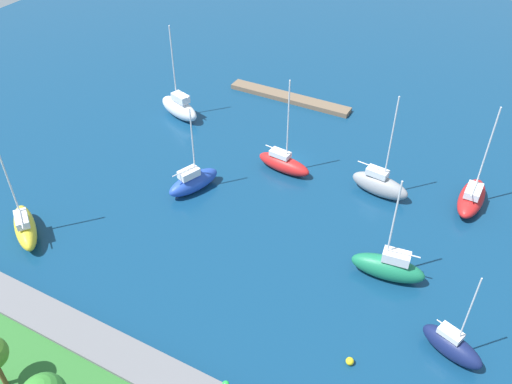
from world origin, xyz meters
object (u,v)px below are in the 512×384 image
(sailboat_blue_far_north, at_px, (193,181))
(sailboat_red_along_channel, at_px, (284,163))
(sailboat_red_center_basin, at_px, (472,197))
(pier_dock, at_px, (289,98))
(sailboat_green_far_south, at_px, (388,267))
(sailboat_navy_off_beacon, at_px, (452,345))
(sailboat_white_east_end, at_px, (179,107))
(sailboat_gray_lone_south, at_px, (380,184))
(sailboat_yellow_outer_mooring, at_px, (25,227))
(mooring_buoy_yellow, at_px, (350,361))

(sailboat_blue_far_north, bearing_deg, sailboat_red_along_channel, -21.40)
(sailboat_red_along_channel, bearing_deg, sailboat_red_center_basin, 16.09)
(pier_dock, distance_m, sailboat_green_far_south, 38.28)
(sailboat_red_along_channel, relative_size, sailboat_navy_off_beacon, 1.27)
(sailboat_white_east_end, bearing_deg, sailboat_red_center_basin, -163.70)
(pier_dock, relative_size, sailboat_red_center_basin, 1.50)
(pier_dock, bearing_deg, sailboat_white_east_end, 45.83)
(sailboat_green_far_south, bearing_deg, sailboat_red_center_basin, -115.36)
(sailboat_green_far_south, relative_size, sailboat_gray_lone_south, 0.91)
(pier_dock, relative_size, sailboat_white_east_end, 1.42)
(sailboat_red_center_basin, bearing_deg, sailboat_red_along_channel, 101.87)
(sailboat_green_far_south, height_order, sailboat_gray_lone_south, sailboat_gray_lone_south)
(sailboat_yellow_outer_mooring, height_order, sailboat_gray_lone_south, sailboat_yellow_outer_mooring)
(sailboat_red_along_channel, distance_m, sailboat_yellow_outer_mooring, 31.79)
(pier_dock, height_order, sailboat_green_far_south, sailboat_green_far_south)
(sailboat_green_far_south, xyz_separation_m, sailboat_red_center_basin, (-5.30, -15.83, -0.21))
(sailboat_navy_off_beacon, distance_m, sailboat_red_center_basin, 22.33)
(sailboat_navy_off_beacon, relative_size, sailboat_red_center_basin, 0.77)
(sailboat_navy_off_beacon, bearing_deg, sailboat_yellow_outer_mooring, -152.25)
(sailboat_gray_lone_south, relative_size, sailboat_red_center_basin, 1.03)
(sailboat_white_east_end, height_order, sailboat_red_center_basin, sailboat_white_east_end)
(sailboat_white_east_end, bearing_deg, sailboat_yellow_outer_mooring, 106.63)
(sailboat_gray_lone_south, xyz_separation_m, sailboat_red_center_basin, (-10.38, -3.07, -0.23))
(sailboat_blue_far_north, bearing_deg, pier_dock, 19.31)
(sailboat_yellow_outer_mooring, relative_size, sailboat_white_east_end, 1.04)
(sailboat_yellow_outer_mooring, relative_size, mooring_buoy_yellow, 20.02)
(sailboat_navy_off_beacon, xyz_separation_m, mooring_buoy_yellow, (7.55, 5.22, -0.88))
(sailboat_blue_far_north, height_order, mooring_buoy_yellow, sailboat_blue_far_north)
(pier_dock, relative_size, mooring_buoy_yellow, 27.41)
(sailboat_yellow_outer_mooring, bearing_deg, sailboat_red_center_basin, -109.67)
(sailboat_yellow_outer_mooring, bearing_deg, sailboat_green_far_south, -124.44)
(sailboat_yellow_outer_mooring, relative_size, sailboat_blue_far_north, 1.28)
(sailboat_green_far_south, height_order, mooring_buoy_yellow, sailboat_green_far_south)
(sailboat_white_east_end, bearing_deg, pier_dock, -117.02)
(sailboat_yellow_outer_mooring, height_order, sailboat_green_far_south, sailboat_yellow_outer_mooring)
(sailboat_green_far_south, bearing_deg, sailboat_white_east_end, -30.77)
(sailboat_red_along_channel, distance_m, sailboat_navy_off_beacon, 31.09)
(sailboat_red_center_basin, bearing_deg, sailboat_blue_far_north, 114.44)
(sailboat_yellow_outer_mooring, xyz_separation_m, sailboat_blue_far_north, (-11.82, -15.89, -0.13))
(sailboat_blue_far_north, bearing_deg, sailboat_yellow_outer_mooring, 164.06)
(sailboat_navy_off_beacon, bearing_deg, pier_dock, 152.00)
(sailboat_green_far_south, height_order, sailboat_red_center_basin, sailboat_red_center_basin)
(sailboat_red_center_basin, distance_m, mooring_buoy_yellow, 27.88)
(pier_dock, xyz_separation_m, sailboat_gray_lone_south, (-19.87, 16.24, 1.15))
(pier_dock, xyz_separation_m, sailboat_blue_far_north, (0.64, 26.31, 0.99))
(pier_dock, xyz_separation_m, mooring_buoy_yellow, (-25.24, 40.58, 0.00))
(sailboat_navy_off_beacon, xyz_separation_m, sailboat_red_center_basin, (2.54, -22.19, 0.04))
(sailboat_navy_off_beacon, bearing_deg, sailboat_blue_far_north, -175.99)
(sailboat_yellow_outer_mooring, bearing_deg, sailboat_blue_far_north, -90.51)
(pier_dock, height_order, sailboat_gray_lone_south, sailboat_gray_lone_south)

